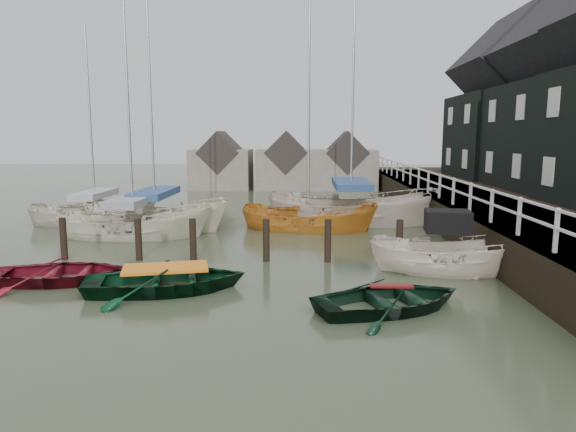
{
  "coord_description": "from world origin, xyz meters",
  "views": [
    {
      "loc": [
        2.48,
        -13.29,
        4.07
      ],
      "look_at": [
        1.89,
        3.65,
        1.4
      ],
      "focal_mm": 32.0,
      "sensor_mm": 36.0,
      "label": 1
    }
  ],
  "objects_px": {
    "rowboat_red": "(62,282)",
    "rowboat_dkgreen": "(391,309)",
    "rowboat_green": "(166,291)",
    "motorboat": "(447,270)",
    "sailboat_d": "(350,221)",
    "sailboat_e": "(96,221)",
    "sailboat_b": "(156,227)",
    "sailboat_a": "(134,235)",
    "sailboat_c": "(308,229)"
  },
  "relations": [
    {
      "from": "motorboat",
      "to": "sailboat_a",
      "type": "distance_m",
      "value": 12.36
    },
    {
      "from": "sailboat_d",
      "to": "rowboat_dkgreen",
      "type": "bearing_deg",
      "value": -167.82
    },
    {
      "from": "sailboat_a",
      "to": "sailboat_e",
      "type": "xyz_separation_m",
      "value": [
        -2.94,
        3.33,
        -0.0
      ]
    },
    {
      "from": "sailboat_b",
      "to": "sailboat_c",
      "type": "bearing_deg",
      "value": -76.82
    },
    {
      "from": "rowboat_green",
      "to": "motorboat",
      "type": "relative_size",
      "value": 0.88
    },
    {
      "from": "sailboat_e",
      "to": "sailboat_d",
      "type": "bearing_deg",
      "value": -109.88
    },
    {
      "from": "sailboat_d",
      "to": "sailboat_e",
      "type": "distance_m",
      "value": 12.04
    },
    {
      "from": "sailboat_c",
      "to": "sailboat_e",
      "type": "distance_m",
      "value": 10.13
    },
    {
      "from": "sailboat_a",
      "to": "rowboat_green",
      "type": "bearing_deg",
      "value": -157.46
    },
    {
      "from": "rowboat_green",
      "to": "sailboat_a",
      "type": "bearing_deg",
      "value": 10.78
    },
    {
      "from": "sailboat_d",
      "to": "sailboat_c",
      "type": "bearing_deg",
      "value": 146.56
    },
    {
      "from": "motorboat",
      "to": "sailboat_b",
      "type": "distance_m",
      "value": 12.92
    },
    {
      "from": "sailboat_b",
      "to": "rowboat_dkgreen",
      "type": "bearing_deg",
      "value": -127.3
    },
    {
      "from": "motorboat",
      "to": "sailboat_d",
      "type": "xyz_separation_m",
      "value": [
        -2.12,
        8.98,
        -0.03
      ]
    },
    {
      "from": "rowboat_dkgreen",
      "to": "sailboat_b",
      "type": "height_order",
      "value": "sailboat_b"
    },
    {
      "from": "rowboat_dkgreen",
      "to": "sailboat_c",
      "type": "xyz_separation_m",
      "value": [
        -1.92,
        10.39,
        0.02
      ]
    },
    {
      "from": "rowboat_red",
      "to": "rowboat_green",
      "type": "distance_m",
      "value": 3.25
    },
    {
      "from": "rowboat_red",
      "to": "motorboat",
      "type": "relative_size",
      "value": 0.81
    },
    {
      "from": "rowboat_green",
      "to": "motorboat",
      "type": "bearing_deg",
      "value": -88.95
    },
    {
      "from": "rowboat_dkgreen",
      "to": "sailboat_d",
      "type": "bearing_deg",
      "value": -22.04
    },
    {
      "from": "sailboat_c",
      "to": "rowboat_green",
      "type": "bearing_deg",
      "value": 168.79
    },
    {
      "from": "rowboat_red",
      "to": "sailboat_c",
      "type": "distance_m",
      "value": 10.9
    },
    {
      "from": "sailboat_e",
      "to": "sailboat_b",
      "type": "bearing_deg",
      "value": -136.8
    },
    {
      "from": "motorboat",
      "to": "sailboat_c",
      "type": "height_order",
      "value": "sailboat_c"
    },
    {
      "from": "rowboat_dkgreen",
      "to": "sailboat_c",
      "type": "relative_size",
      "value": 0.33
    },
    {
      "from": "rowboat_red",
      "to": "sailboat_a",
      "type": "xyz_separation_m",
      "value": [
        -0.13,
        6.55,
        0.07
      ]
    },
    {
      "from": "motorboat",
      "to": "sailboat_b",
      "type": "height_order",
      "value": "sailboat_b"
    },
    {
      "from": "rowboat_green",
      "to": "sailboat_c",
      "type": "height_order",
      "value": "sailboat_c"
    },
    {
      "from": "sailboat_e",
      "to": "rowboat_dkgreen",
      "type": "bearing_deg",
      "value": -156.92
    },
    {
      "from": "rowboat_green",
      "to": "motorboat",
      "type": "height_order",
      "value": "motorboat"
    },
    {
      "from": "rowboat_green",
      "to": "rowboat_dkgreen",
      "type": "distance_m",
      "value": 5.84
    },
    {
      "from": "rowboat_red",
      "to": "sailboat_d",
      "type": "relative_size",
      "value": 0.28
    },
    {
      "from": "motorboat",
      "to": "rowboat_dkgreen",
      "type": "bearing_deg",
      "value": 154.32
    },
    {
      "from": "rowboat_red",
      "to": "rowboat_dkgreen",
      "type": "distance_m",
      "value": 9.09
    },
    {
      "from": "sailboat_b",
      "to": "sailboat_e",
      "type": "height_order",
      "value": "sailboat_b"
    },
    {
      "from": "rowboat_red",
      "to": "sailboat_d",
      "type": "bearing_deg",
      "value": -50.08
    },
    {
      "from": "motorboat",
      "to": "sailboat_b",
      "type": "xyz_separation_m",
      "value": [
        -10.86,
        7.0,
        -0.02
      ]
    },
    {
      "from": "sailboat_a",
      "to": "motorboat",
      "type": "bearing_deg",
      "value": -116.71
    },
    {
      "from": "rowboat_red",
      "to": "sailboat_c",
      "type": "height_order",
      "value": "sailboat_c"
    },
    {
      "from": "motorboat",
      "to": "sailboat_a",
      "type": "relative_size",
      "value": 0.4
    },
    {
      "from": "sailboat_b",
      "to": "sailboat_e",
      "type": "relative_size",
      "value": 1.22
    },
    {
      "from": "rowboat_green",
      "to": "sailboat_c",
      "type": "xyz_separation_m",
      "value": [
        3.79,
        9.11,
        0.02
      ]
    },
    {
      "from": "sailboat_c",
      "to": "sailboat_e",
      "type": "relative_size",
      "value": 1.13
    },
    {
      "from": "sailboat_d",
      "to": "sailboat_e",
      "type": "relative_size",
      "value": 1.38
    },
    {
      "from": "motorboat",
      "to": "sailboat_a",
      "type": "xyz_separation_m",
      "value": [
        -11.22,
        5.19,
        -0.02
      ]
    },
    {
      "from": "rowboat_dkgreen",
      "to": "motorboat",
      "type": "xyz_separation_m",
      "value": [
        2.22,
        3.35,
        0.09
      ]
    },
    {
      "from": "sailboat_a",
      "to": "sailboat_e",
      "type": "height_order",
      "value": "sailboat_a"
    },
    {
      "from": "rowboat_dkgreen",
      "to": "motorboat",
      "type": "distance_m",
      "value": 4.02
    },
    {
      "from": "rowboat_green",
      "to": "sailboat_c",
      "type": "distance_m",
      "value": 9.87
    },
    {
      "from": "rowboat_red",
      "to": "rowboat_green",
      "type": "relative_size",
      "value": 0.92
    }
  ]
}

